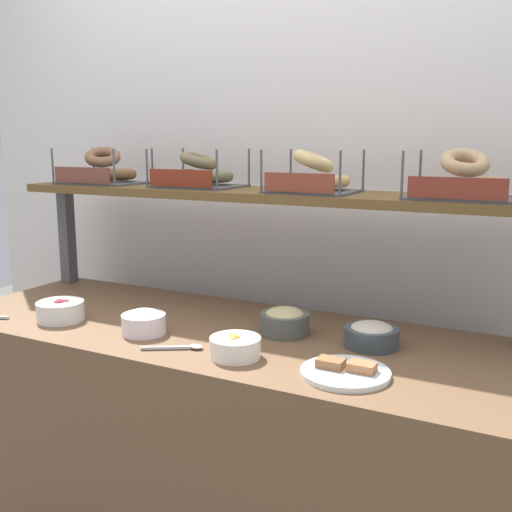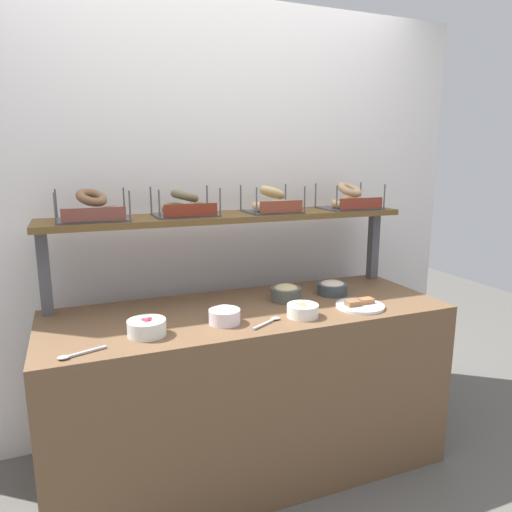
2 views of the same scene
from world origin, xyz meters
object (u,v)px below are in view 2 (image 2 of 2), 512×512
(bagel_basket_poppy, at_px, (185,206))
(bowl_cream_cheese, at_px, (225,315))
(serving_spoon_near_plate, at_px, (75,355))
(bowl_fruit_salad, at_px, (303,310))
(bagel_basket_plain, at_px, (272,203))
(bowl_tuna_salad, at_px, (332,287))
(serving_plate_white, at_px, (360,305))
(bagel_basket_cinnamon_raisin, at_px, (92,210))
(bowl_hummus, at_px, (286,292))
(bagel_basket_sesame, at_px, (349,200))
(bowl_beet_salad, at_px, (147,327))
(serving_spoon_by_edge, at_px, (270,321))

(bagel_basket_poppy, bearing_deg, bowl_cream_cheese, -81.57)
(serving_spoon_near_plate, bearing_deg, bowl_fruit_salad, 4.68)
(bowl_cream_cheese, bearing_deg, serving_spoon_near_plate, -168.20)
(serving_spoon_near_plate, relative_size, bagel_basket_plain, 0.63)
(bowl_tuna_salad, relative_size, bagel_basket_plain, 0.58)
(bowl_cream_cheese, distance_m, serving_plate_white, 0.68)
(serving_plate_white, height_order, bagel_basket_cinnamon_raisin, bagel_basket_cinnamon_raisin)
(bowl_hummus, xyz_separation_m, bagel_basket_sesame, (0.48, 0.19, 0.44))
(serving_plate_white, bearing_deg, bowl_hummus, 140.07)
(serving_spoon_near_plate, bearing_deg, bagel_basket_cinnamon_raisin, 77.38)
(bowl_tuna_salad, bearing_deg, serving_plate_white, -88.36)
(bagel_basket_plain, bearing_deg, bagel_basket_sesame, -0.57)
(bowl_beet_salad, height_order, serving_spoon_by_edge, bowl_beet_salad)
(bowl_fruit_salad, distance_m, bowl_tuna_salad, 0.41)
(bowl_fruit_salad, height_order, bagel_basket_plain, bagel_basket_plain)
(serving_spoon_near_plate, xyz_separation_m, bagel_basket_sesame, (1.49, 0.53, 0.47))
(bowl_fruit_salad, xyz_separation_m, bagel_basket_plain, (0.04, 0.45, 0.45))
(bagel_basket_sesame, bearing_deg, bagel_basket_poppy, 178.28)
(bowl_fruit_salad, bearing_deg, bagel_basket_sesame, 40.82)
(serving_spoon_by_edge, distance_m, bagel_basket_sesame, 0.95)
(bagel_basket_cinnamon_raisin, distance_m, bagel_basket_poppy, 0.44)
(bowl_fruit_salad, height_order, bowl_cream_cheese, bowl_cream_cheese)
(bowl_beet_salad, relative_size, bagel_basket_cinnamon_raisin, 0.49)
(bowl_tuna_salad, xyz_separation_m, bagel_basket_sesame, (0.20, 0.18, 0.44))
(bowl_cream_cheese, distance_m, bagel_basket_sesame, 1.05)
(serving_spoon_by_edge, bearing_deg, serving_spoon_near_plate, -175.50)
(bagel_basket_poppy, bearing_deg, bagel_basket_plain, -2.90)
(serving_plate_white, height_order, bagel_basket_sesame, bagel_basket_sesame)
(serving_plate_white, xyz_separation_m, bagel_basket_sesame, (0.20, 0.43, 0.47))
(bagel_basket_plain, bearing_deg, bowl_fruit_salad, -95.15)
(bowl_hummus, bearing_deg, serving_plate_white, -39.93)
(bagel_basket_cinnamon_raisin, relative_size, bagel_basket_plain, 1.14)
(bowl_hummus, distance_m, serving_spoon_near_plate, 1.07)
(bagel_basket_cinnamon_raisin, bearing_deg, bagel_basket_poppy, 2.72)
(bowl_fruit_salad, relative_size, bagel_basket_sesame, 0.46)
(bowl_tuna_salad, height_order, bagel_basket_poppy, bagel_basket_poppy)
(bagel_basket_plain, relative_size, bagel_basket_sesame, 0.89)
(serving_spoon_by_edge, bearing_deg, bowl_tuna_salad, 30.18)
(bowl_fruit_salad, height_order, serving_spoon_by_edge, bowl_fruit_salad)
(bowl_beet_salad, distance_m, bagel_basket_plain, 0.96)
(bowl_hummus, distance_m, bowl_cream_cheese, 0.44)
(bagel_basket_cinnamon_raisin, height_order, bagel_basket_plain, bagel_basket_cinnamon_raisin)
(bowl_tuna_salad, relative_size, bagel_basket_poppy, 0.53)
(bowl_tuna_salad, height_order, bagel_basket_cinnamon_raisin, bagel_basket_cinnamon_raisin)
(bowl_tuna_salad, distance_m, bowl_beet_salad, 1.04)
(bowl_hummus, distance_m, bagel_basket_sesame, 0.68)
(bowl_fruit_salad, relative_size, serving_spoon_near_plate, 0.83)
(bowl_cream_cheese, height_order, bagel_basket_plain, bagel_basket_plain)
(serving_plate_white, relative_size, bagel_basket_cinnamon_raisin, 0.73)
(bowl_fruit_salad, relative_size, bagel_basket_poppy, 0.48)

